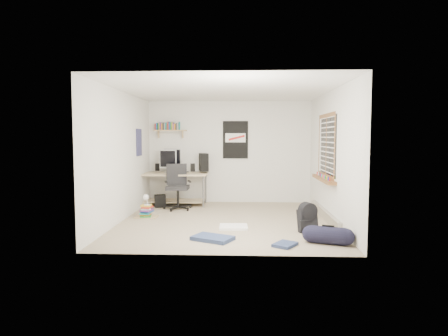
{
  "coord_description": "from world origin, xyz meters",
  "views": [
    {
      "loc": [
        0.3,
        -7.61,
        1.63
      ],
      "look_at": [
        -0.04,
        0.1,
        1.02
      ],
      "focal_mm": 32.0,
      "sensor_mm": 36.0,
      "label": 1
    }
  ],
  "objects_px": {
    "backpack": "(307,221)",
    "office_chair": "(178,188)",
    "book_stack": "(146,210)",
    "desk": "(171,190)",
    "duffel_bag": "(328,235)"
  },
  "relations": [
    {
      "from": "desk",
      "to": "backpack",
      "type": "relative_size",
      "value": 4.36
    },
    {
      "from": "backpack",
      "to": "duffel_bag",
      "type": "relative_size",
      "value": 0.76
    },
    {
      "from": "office_chair",
      "to": "duffel_bag",
      "type": "height_order",
      "value": "office_chair"
    },
    {
      "from": "book_stack",
      "to": "backpack",
      "type": "bearing_deg",
      "value": -20.67
    },
    {
      "from": "office_chair",
      "to": "duffel_bag",
      "type": "relative_size",
      "value": 1.95
    },
    {
      "from": "backpack",
      "to": "duffel_bag",
      "type": "xyz_separation_m",
      "value": [
        0.19,
        -0.74,
        -0.06
      ]
    },
    {
      "from": "office_chair",
      "to": "duffel_bag",
      "type": "distance_m",
      "value": 3.93
    },
    {
      "from": "book_stack",
      "to": "office_chair",
      "type": "bearing_deg",
      "value": 60.92
    },
    {
      "from": "desk",
      "to": "backpack",
      "type": "height_order",
      "value": "desk"
    },
    {
      "from": "desk",
      "to": "book_stack",
      "type": "distance_m",
      "value": 1.51
    },
    {
      "from": "duffel_bag",
      "to": "book_stack",
      "type": "distance_m",
      "value": 3.75
    },
    {
      "from": "office_chair",
      "to": "book_stack",
      "type": "xyz_separation_m",
      "value": [
        -0.5,
        -0.9,
        -0.34
      ]
    },
    {
      "from": "desk",
      "to": "duffel_bag",
      "type": "xyz_separation_m",
      "value": [
        3.0,
        -3.37,
        -0.22
      ]
    },
    {
      "from": "desk",
      "to": "office_chair",
      "type": "bearing_deg",
      "value": -87.44
    },
    {
      "from": "backpack",
      "to": "office_chair",
      "type": "bearing_deg",
      "value": 121.44
    }
  ]
}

